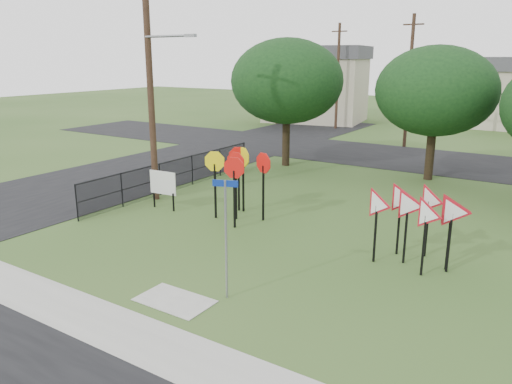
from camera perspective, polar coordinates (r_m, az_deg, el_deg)
ground at (r=15.24m, az=-3.18°, el=-8.83°), size 140.00×140.00×0.00m
sidewalk at (r=12.48m, az=-15.01°, el=-15.11°), size 30.00×1.60×0.02m
planting_strip at (r=11.85m, az=-19.49°, el=-17.28°), size 30.00×0.80×0.02m
street_left at (r=29.98m, az=-10.50°, el=3.02°), size 8.00×50.00×0.02m
street_far at (r=32.87m, az=17.85°, el=3.60°), size 60.00×8.00×0.02m
curb_pad at (r=13.57m, az=-9.29°, el=-12.15°), size 2.00×1.20×0.02m
street_name_sign at (r=12.88m, az=-3.45°, el=-4.64°), size 0.63×0.25×3.22m
stop_sign_cluster at (r=19.42m, az=-2.03°, el=2.67°), size 2.54×2.22×2.71m
yield_sign_cluster at (r=15.76m, az=18.24°, el=-1.90°), size 3.12×2.00×2.41m
info_board at (r=21.09m, az=-10.60°, el=0.88°), size 1.30×0.14×1.63m
utility_pole_main at (r=22.09m, az=-11.91°, el=12.31°), size 3.55×0.33×10.00m
far_pole_a at (r=36.71m, az=17.10°, el=12.05°), size 1.40×0.24×9.00m
far_pole_c at (r=45.10m, az=9.31°, el=12.97°), size 1.40×0.24×9.00m
fence_run at (r=24.20m, az=-9.05°, el=2.07°), size 0.05×11.55×1.50m
house_left at (r=50.46m, az=6.91°, el=12.19°), size 10.58×8.88×7.20m
tree_near_left at (r=28.99m, az=3.56°, el=12.51°), size 6.40×6.40×7.27m
tree_near_mid at (r=26.99m, az=19.86°, el=10.79°), size 6.00×6.00×6.80m
tree_far_left at (r=47.83m, az=2.57°, el=13.95°), size 6.80×6.80×7.73m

